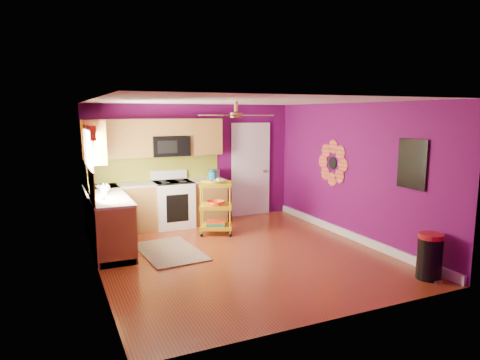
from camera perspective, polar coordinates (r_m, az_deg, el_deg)
name	(u,v)px	position (r m, az deg, el deg)	size (l,w,h in m)	color
ground	(241,254)	(7.20, 0.15, -9.84)	(5.00, 5.00, 0.00)	maroon
room_envelope	(243,156)	(6.86, 0.36, 3.21)	(4.54, 5.04, 2.52)	#5E0A54
lower_cabinets	(137,213)	(8.37, -13.53, -4.31)	(2.81, 2.31, 0.94)	brown
electric_range	(173,203)	(8.87, -8.91, -3.10)	(0.76, 0.66, 1.13)	white
upper_cabinetry	(137,140)	(8.54, -13.62, 5.21)	(2.80, 2.30, 1.26)	brown
left_window	(89,149)	(7.31, -19.51, 3.87)	(0.08, 1.35, 1.08)	white
panel_door	(251,170)	(9.71, 1.42, 1.28)	(0.95, 0.11, 2.15)	white
right_wall_art	(365,163)	(7.79, 16.35, 2.13)	(0.04, 2.74, 1.04)	black
ceiling_fan	(236,115)	(7.00, -0.52, 8.71)	(1.01, 1.01, 0.26)	#BF8C3F
shag_rug	(170,251)	(7.38, -9.34, -9.38)	(0.91, 1.48, 0.02)	black
rolling_cart	(216,205)	(8.21, -3.16, -3.41)	(0.73, 0.65, 1.10)	yellow
trash_can	(430,256)	(6.65, 23.97, -9.28)	(0.42, 0.42, 0.66)	black
teal_kettle	(212,175)	(9.04, -3.75, 0.69)	(0.18, 0.18, 0.21)	teal
toaster	(214,173)	(9.21, -3.54, 0.88)	(0.22, 0.15, 0.18)	beige
soap_bottle_a	(104,189)	(7.57, -17.72, -1.19)	(0.09, 0.09, 0.20)	#EA3F72
soap_bottle_b	(107,188)	(7.84, -17.31, -0.98)	(0.13, 0.13, 0.16)	white
counter_dish	(103,187)	(8.22, -17.82, -0.92)	(0.26, 0.26, 0.06)	white
counter_cup	(102,197)	(7.22, -17.96, -2.16)	(0.11, 0.11, 0.09)	white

